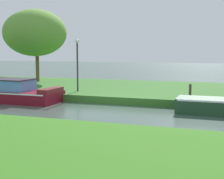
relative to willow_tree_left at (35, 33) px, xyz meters
The scene contains 5 objects.
ground_plane 12.42m from the willow_tree_left, 43.97° to the right, with size 120.00×120.00×0.00m, color #3C5047.
riverbank_far 9.37m from the willow_tree_left, ahead, with size 72.00×10.00×0.40m, color #346826.
willow_tree_left is the anchor object (origin of this frame).
lamp_post 7.49m from the willow_tree_left, 38.13° to the right, with size 0.24×0.24×3.11m.
mooring_post_near 13.98m from the willow_tree_left, 23.39° to the right, with size 0.13×0.13×0.75m, color #4B352A.
Camera 1 is at (6.06, -14.70, 2.89)m, focal length 54.47 mm.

